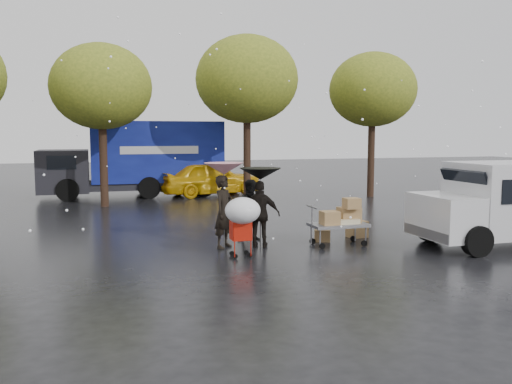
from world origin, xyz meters
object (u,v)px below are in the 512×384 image
object	(u,v)px
person_pink	(224,212)
blue_truck	(139,159)
person_black	(260,214)
white_van	(512,201)
yellow_taxi	(210,178)
vendor_cart	(341,218)
shopping_cart	(242,214)

from	to	relation	value
person_pink	blue_truck	distance (m)	12.47
person_black	white_van	bearing A→B (deg)	-170.01
person_black	yellow_taxi	xyz separation A→B (m)	(1.18, 11.96, -0.04)
vendor_cart	shopping_cart	xyz separation A→B (m)	(-2.91, -0.72, 0.34)
shopping_cart	yellow_taxi	distance (m)	13.18
vendor_cart	white_van	distance (m)	4.55
shopping_cart	person_pink	bearing A→B (deg)	95.52
white_van	blue_truck	size ratio (longest dim) A/B	0.59
person_pink	yellow_taxi	world-z (taller)	person_pink
person_black	white_van	xyz separation A→B (m)	(6.50, -1.56, 0.29)
yellow_taxi	person_pink	bearing A→B (deg)	159.19
white_van	blue_truck	xyz separation A→B (m)	(-8.56, 14.21, 0.60)
vendor_cart	shopping_cart	size ratio (longest dim) A/B	1.04
person_black	white_van	distance (m)	6.69
vendor_cart	blue_truck	world-z (taller)	blue_truck
blue_truck	vendor_cart	bearing A→B (deg)	-72.08
person_black	blue_truck	xyz separation A→B (m)	(-2.07, 12.65, 0.89)
person_pink	person_black	world-z (taller)	person_pink
person_pink	white_van	xyz separation A→B (m)	(7.40, -1.82, 0.22)
person_black	vendor_cart	world-z (taller)	person_black
shopping_cart	blue_truck	bearing A→B (deg)	95.39
person_pink	white_van	size ratio (longest dim) A/B	0.38
vendor_cart	blue_truck	bearing A→B (deg)	107.92
shopping_cart	vendor_cart	bearing A→B (deg)	13.87
vendor_cart	shopping_cart	world-z (taller)	shopping_cart
person_black	yellow_taxi	bearing A→B (deg)	-72.12
white_van	yellow_taxi	distance (m)	14.53
person_pink	vendor_cart	size ratio (longest dim) A/B	1.24
blue_truck	yellow_taxi	size ratio (longest dim) A/B	1.71
person_pink	white_van	distance (m)	7.62
person_pink	white_van	world-z (taller)	white_van
vendor_cart	person_black	bearing A→B (deg)	170.68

